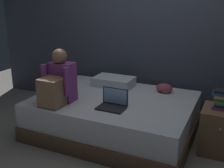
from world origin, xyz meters
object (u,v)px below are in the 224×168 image
(person_sitting, at_px, (58,83))
(laptop, at_px, (113,103))
(nightstand, at_px, (221,131))
(pillow, at_px, (114,82))
(book_stack, at_px, (223,100))
(clothes_pile, at_px, (164,88))
(bed, at_px, (114,115))

(person_sitting, relative_size, laptop, 2.05)
(nightstand, xyz_separation_m, pillow, (-1.52, 0.37, 0.29))
(person_sitting, bearing_deg, laptop, 11.15)
(nightstand, distance_m, pillow, 1.59)
(book_stack, bearing_deg, clothes_pile, 152.75)
(nightstand, distance_m, laptop, 1.27)
(laptop, distance_m, book_stack, 1.23)
(bed, height_order, person_sitting, person_sitting)
(pillow, bearing_deg, book_stack, -13.55)
(book_stack, bearing_deg, laptop, -161.30)
(laptop, height_order, clothes_pile, laptop)
(laptop, bearing_deg, pillow, 114.05)
(bed, distance_m, clothes_pile, 0.77)
(laptop, height_order, pillow, laptop)
(person_sitting, height_order, laptop, person_sitting)
(book_stack, bearing_deg, bed, -176.05)
(bed, xyz_separation_m, pillow, (-0.22, 0.45, 0.31))
(pillow, relative_size, clothes_pile, 2.59)
(clothes_pile, bearing_deg, person_sitting, -139.33)
(bed, bearing_deg, person_sitting, -141.20)
(nightstand, bearing_deg, pillow, 166.34)
(laptop, xyz_separation_m, clothes_pile, (0.40, 0.78, -0.00))
(person_sitting, height_order, pillow, person_sitting)
(nightstand, height_order, book_stack, book_stack)
(bed, height_order, pillow, pillow)
(nightstand, relative_size, clothes_pile, 2.42)
(bed, relative_size, person_sitting, 3.05)
(bed, xyz_separation_m, book_stack, (1.28, 0.09, 0.39))
(laptop, xyz_separation_m, book_stack, (1.16, 0.39, 0.09))
(bed, bearing_deg, nightstand, 3.59)
(pillow, relative_size, book_stack, 2.39)
(clothes_pile, bearing_deg, laptop, -117.17)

